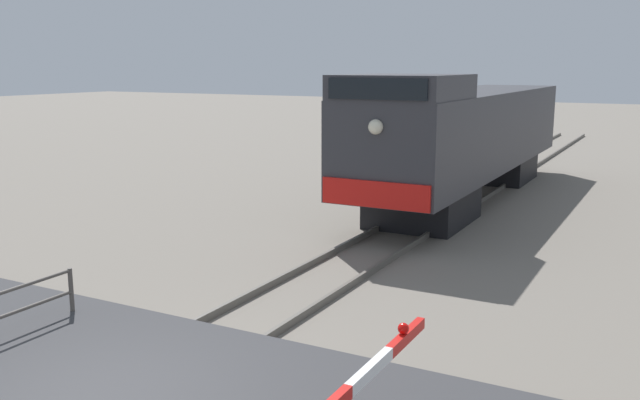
% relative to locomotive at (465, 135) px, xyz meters
% --- Properties ---
extents(rail_track_left, '(0.08, 80.00, 0.15)m').
position_rel_locomotive_xyz_m(rail_track_left, '(-0.72, -16.24, -2.09)').
color(rail_track_left, '#59544C').
rests_on(rail_track_left, ground_plane).
extents(locomotive, '(2.94, 15.50, 4.20)m').
position_rel_locomotive_xyz_m(locomotive, '(0.00, 0.00, 0.00)').
color(locomotive, black).
rests_on(locomotive, ground_plane).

